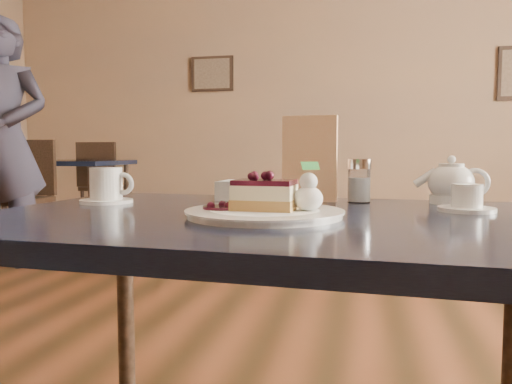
% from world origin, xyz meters
% --- Properties ---
extents(main_table, '(1.12, 0.78, 0.68)m').
position_xyz_m(main_table, '(0.09, 0.25, 0.61)').
color(main_table, black).
rests_on(main_table, ground).
extents(dessert_plate, '(0.27, 0.27, 0.01)m').
position_xyz_m(dessert_plate, '(0.09, 0.20, 0.68)').
color(dessert_plate, white).
rests_on(dessert_plate, main_table).
extents(cheesecake_slice, '(0.11, 0.08, 0.05)m').
position_xyz_m(cheesecake_slice, '(0.09, 0.20, 0.72)').
color(cheesecake_slice, tan).
rests_on(cheesecake_slice, dessert_plate).
extents(whipped_cream, '(0.05, 0.05, 0.05)m').
position_xyz_m(whipped_cream, '(0.17, 0.21, 0.71)').
color(whipped_cream, white).
rests_on(whipped_cream, dessert_plate).
extents(berry_sauce, '(0.07, 0.07, 0.01)m').
position_xyz_m(berry_sauce, '(0.01, 0.20, 0.69)').
color(berry_sauce, black).
rests_on(berry_sauce, dessert_plate).
extents(coffee_set, '(0.13, 0.12, 0.08)m').
position_xyz_m(coffee_set, '(-0.31, 0.36, 0.71)').
color(coffee_set, white).
rests_on(coffee_set, main_table).
extents(tea_set, '(0.16, 0.25, 0.10)m').
position_xyz_m(tea_set, '(0.45, 0.49, 0.72)').
color(tea_set, white).
rests_on(tea_set, main_table).
extents(menu_card, '(0.13, 0.03, 0.20)m').
position_xyz_m(menu_card, '(0.13, 0.50, 0.78)').
color(menu_card, '#FBE4B0').
rests_on(menu_card, main_table).
extents(sugar_shaker, '(0.05, 0.05, 0.10)m').
position_xyz_m(sugar_shaker, '(0.25, 0.49, 0.73)').
color(sugar_shaker, white).
rests_on(sugar_shaker, main_table).
extents(napkin_stack, '(0.11, 0.11, 0.05)m').
position_xyz_m(napkin_stack, '(-0.03, 0.52, 0.70)').
color(napkin_stack, white).
rests_on(napkin_stack, main_table).
extents(bg_table_far_left, '(0.98, 1.75, 1.16)m').
position_xyz_m(bg_table_far_left, '(-2.29, 3.25, 0.07)').
color(bg_table_far_left, black).
rests_on(bg_table_far_left, ground).
extents(patron, '(0.68, 0.50, 1.73)m').
position_xyz_m(patron, '(-2.20, 2.35, 0.87)').
color(patron, '#2A2937').
rests_on(patron, ground).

